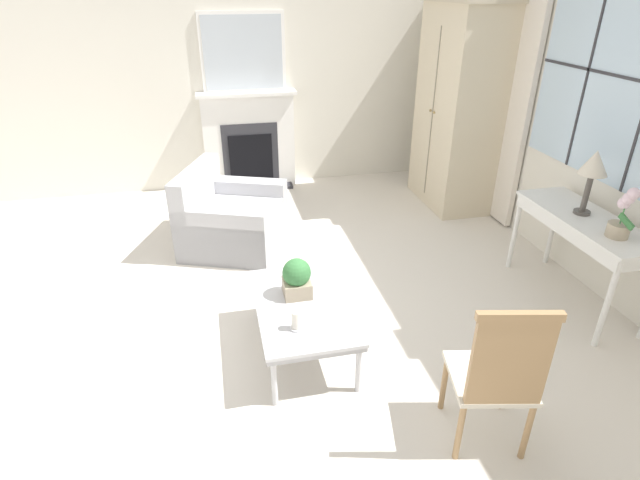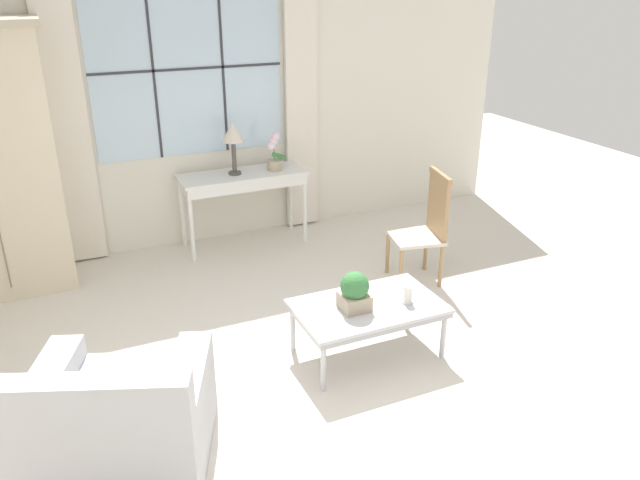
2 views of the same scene
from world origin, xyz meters
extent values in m
plane|color=silver|center=(0.00, 0.00, 0.00)|extent=(14.00, 14.00, 0.00)
cube|color=silver|center=(0.00, 3.03, 1.40)|extent=(7.20, 0.06, 2.80)
cube|color=silver|center=(0.00, 3.00, 1.79)|extent=(1.87, 0.01, 1.68)
cube|color=#2D2D33|center=(-0.34, 2.99, 1.79)|extent=(0.02, 0.02, 1.68)
cube|color=#2D2D33|center=(0.00, 2.99, 1.79)|extent=(1.87, 0.02, 0.02)
cube|color=silver|center=(-1.15, 2.95, 1.41)|extent=(0.35, 0.06, 2.77)
cube|color=silver|center=(-3.03, 0.60, 1.40)|extent=(0.06, 7.20, 2.80)
cube|color=#2D2D33|center=(-2.83, 0.29, 0.02)|extent=(0.34, 1.04, 0.04)
cube|color=white|center=(-2.91, 0.29, 0.60)|extent=(0.18, 1.15, 1.20)
cube|color=white|center=(-2.88, 0.29, 1.22)|extent=(0.24, 1.23, 0.04)
cube|color=black|center=(-2.81, 0.29, 0.39)|extent=(0.02, 0.55, 0.66)
cube|color=#2D2D33|center=(-2.82, 0.29, 0.45)|extent=(0.01, 0.71, 0.82)
cube|color=white|center=(-2.98, 0.29, 1.68)|extent=(0.04, 1.03, 0.93)
cube|color=silver|center=(-2.96, 0.29, 1.68)|extent=(0.01, 0.95, 0.85)
cube|color=beige|center=(-1.85, 2.63, 1.13)|extent=(1.08, 0.63, 2.26)
cube|color=gray|center=(-1.85, 2.31, 1.08)|extent=(0.01, 0.01, 1.90)
sphere|color=#997F4C|center=(-1.90, 2.31, 1.13)|extent=(0.03, 0.03, 0.03)
sphere|color=#997F4C|center=(-1.80, 2.31, 1.13)|extent=(0.03, 0.03, 0.03)
cube|color=white|center=(0.39, 2.70, 0.76)|extent=(1.28, 0.48, 0.03)
cube|color=white|center=(0.39, 2.70, 0.69)|extent=(1.23, 0.46, 0.10)
cylinder|color=white|center=(-0.21, 2.50, 0.37)|extent=(0.04, 0.04, 0.74)
cylinder|color=white|center=(0.99, 2.50, 0.37)|extent=(0.04, 0.04, 0.74)
cylinder|color=white|center=(-0.21, 2.90, 0.37)|extent=(0.04, 0.04, 0.74)
cylinder|color=#4C4742|center=(0.32, 2.70, 0.78)|extent=(0.13, 0.13, 0.02)
cylinder|color=#4C4742|center=(0.32, 2.70, 0.95)|extent=(0.05, 0.05, 0.31)
cone|color=beige|center=(0.32, 2.70, 1.20)|extent=(0.22, 0.22, 0.19)
cylinder|color=tan|center=(0.73, 2.67, 0.82)|extent=(0.16, 0.16, 0.10)
cylinder|color=#38753D|center=(0.73, 2.67, 1.01)|extent=(0.01, 0.01, 0.27)
cube|color=#38753D|center=(0.78, 2.67, 0.92)|extent=(0.15, 0.02, 0.09)
sphere|color=silver|center=(0.70, 2.68, 1.03)|extent=(0.09, 0.09, 0.09)
sphere|color=silver|center=(0.73, 2.68, 1.07)|extent=(0.09, 0.09, 0.09)
sphere|color=silver|center=(0.76, 2.68, 1.12)|extent=(0.09, 0.09, 0.09)
cube|color=#B2B2B7|center=(-1.24, -0.03, 0.21)|extent=(1.25, 1.20, 0.43)
cube|color=#B2B2B7|center=(-1.37, -0.38, 0.62)|extent=(0.98, 0.51, 0.38)
cube|color=#B2B2B7|center=(-1.61, 0.11, 0.28)|extent=(0.52, 0.92, 0.57)
cube|color=#B2B2B7|center=(-0.87, -0.18, 0.28)|extent=(0.52, 0.92, 0.57)
cube|color=beige|center=(1.55, 1.24, 0.43)|extent=(0.52, 0.52, 0.03)
cube|color=#9E7A51|center=(1.75, 1.20, 0.71)|extent=(0.12, 0.40, 0.54)
cube|color=#9E7A51|center=(1.75, 1.20, 1.00)|extent=(0.13, 0.43, 0.05)
cylinder|color=#9E7A51|center=(1.32, 1.10, 0.21)|extent=(0.04, 0.04, 0.41)
cylinder|color=#9E7A51|center=(1.40, 1.47, 0.21)|extent=(0.04, 0.04, 0.41)
cylinder|color=#9E7A51|center=(1.70, 1.02, 0.21)|extent=(0.04, 0.04, 0.41)
cylinder|color=#9E7A51|center=(1.78, 1.39, 0.21)|extent=(0.04, 0.04, 0.41)
cube|color=#BCBCC1|center=(0.58, 0.34, 0.40)|extent=(1.07, 0.66, 0.03)
cube|color=#A0A0A4|center=(0.58, 0.34, 0.37)|extent=(1.05, 0.64, 0.04)
cylinder|color=#BCBCC1|center=(0.09, 0.06, 0.20)|extent=(0.04, 0.04, 0.39)
cylinder|color=#BCBCC1|center=(1.06, 0.06, 0.20)|extent=(0.04, 0.04, 0.39)
cylinder|color=#BCBCC1|center=(0.09, 0.62, 0.20)|extent=(0.04, 0.04, 0.39)
cylinder|color=#BCBCC1|center=(1.06, 0.62, 0.20)|extent=(0.04, 0.04, 0.39)
cube|color=tan|center=(0.46, 0.32, 0.48)|extent=(0.20, 0.20, 0.12)
sphere|color=#38753D|center=(0.46, 0.32, 0.60)|extent=(0.21, 0.21, 0.21)
cylinder|color=silver|center=(0.85, 0.24, 0.42)|extent=(0.09, 0.09, 0.01)
cylinder|color=silver|center=(0.85, 0.24, 0.49)|extent=(0.06, 0.06, 0.12)
cylinder|color=black|center=(0.85, 0.24, 0.56)|extent=(0.00, 0.00, 0.01)
camera|label=1|loc=(3.46, -0.17, 2.44)|focal=28.00mm
camera|label=2|loc=(-1.38, -3.15, 2.64)|focal=35.00mm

